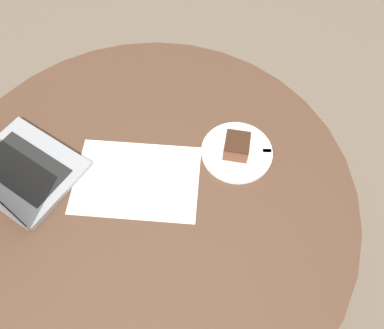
# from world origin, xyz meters

# --- Properties ---
(ground_plane) EXTENTS (12.00, 12.00, 0.00)m
(ground_plane) POSITION_xyz_m (0.00, 0.00, 0.00)
(ground_plane) COLOR #6B5B4C
(dining_table) EXTENTS (1.23, 1.23, 0.77)m
(dining_table) POSITION_xyz_m (0.00, 0.00, 0.65)
(dining_table) COLOR #4C3323
(dining_table) RESTS_ON ground_plane
(paper_document) EXTENTS (0.39, 0.30, 0.00)m
(paper_document) POSITION_xyz_m (0.03, -0.03, 0.77)
(paper_document) COLOR white
(paper_document) RESTS_ON dining_table
(plate) EXTENTS (0.22, 0.22, 0.01)m
(plate) POSITION_xyz_m (-0.24, -0.18, 0.77)
(plate) COLOR white
(plate) RESTS_ON dining_table
(cake_slice) EXTENTS (0.08, 0.09, 0.05)m
(cake_slice) POSITION_xyz_m (-0.24, -0.18, 0.80)
(cake_slice) COLOR brown
(cake_slice) RESTS_ON plate
(fork) EXTENTS (0.17, 0.05, 0.00)m
(fork) POSITION_xyz_m (-0.28, -0.19, 0.78)
(fork) COLOR silver
(fork) RESTS_ON plate
(laptop) EXTENTS (0.38, 0.35, 0.24)m
(laptop) POSITION_xyz_m (0.38, 0.04, 0.81)
(laptop) COLOR gray
(laptop) RESTS_ON dining_table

